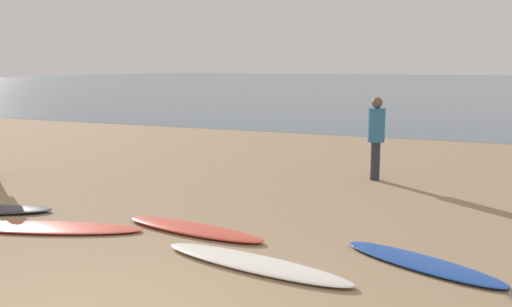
# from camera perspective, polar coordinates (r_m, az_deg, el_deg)

# --- Properties ---
(ground_plane) EXTENTS (120.00, 120.00, 0.20)m
(ground_plane) POSITION_cam_1_polar(r_m,az_deg,el_deg) (13.70, 10.64, -0.50)
(ground_plane) COLOR #997C5B
(ground_plane) RESTS_ON ground
(ocean_water) EXTENTS (140.00, 100.00, 0.01)m
(ocean_water) POSITION_cam_1_polar(r_m,az_deg,el_deg) (66.57, 21.02, 6.62)
(ocean_water) COLOR #475B6B
(ocean_water) RESTS_ON ground
(surfboard_2) EXTENTS (2.62, 1.34, 0.06)m
(surfboard_2) POSITION_cam_1_polar(r_m,az_deg,el_deg) (7.90, -20.47, -7.00)
(surfboard_2) COLOR #D84C38
(surfboard_2) RESTS_ON ground
(surfboard_3) EXTENTS (2.13, 0.74, 0.08)m
(surfboard_3) POSITION_cam_1_polar(r_m,az_deg,el_deg) (7.35, -6.33, -7.57)
(surfboard_3) COLOR #D84C38
(surfboard_3) RESTS_ON ground
(surfboard_4) EXTENTS (2.36, 0.88, 0.08)m
(surfboard_4) POSITION_cam_1_polar(r_m,az_deg,el_deg) (6.11, -0.17, -11.03)
(surfboard_4) COLOR silver
(surfboard_4) RESTS_ON ground
(surfboard_5) EXTENTS (1.93, 1.22, 0.07)m
(surfboard_5) POSITION_cam_1_polar(r_m,az_deg,el_deg) (6.40, 16.35, -10.54)
(surfboard_5) COLOR #1E479E
(surfboard_5) RESTS_ON ground
(person_3) EXTENTS (0.31, 0.31, 1.54)m
(person_3) POSITION_cam_1_polar(r_m,az_deg,el_deg) (10.60, 12.05, 2.18)
(person_3) COLOR #2D2D38
(person_3) RESTS_ON ground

